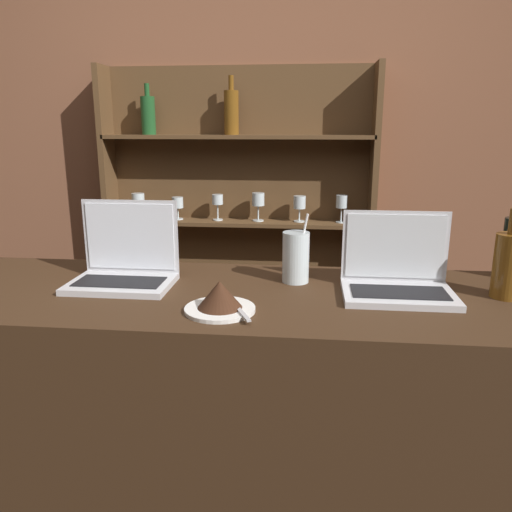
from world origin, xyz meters
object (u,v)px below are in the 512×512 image
at_px(laptop_near, 125,265).
at_px(wine_bottle_amber, 509,264).
at_px(water_glass, 296,257).
at_px(cake_plate, 220,298).
at_px(laptop_far, 397,276).

xyz_separation_m(laptop_near, wine_bottle_amber, (1.08, -0.01, 0.04)).
bearing_deg(water_glass, cake_plate, -123.77).
bearing_deg(wine_bottle_amber, water_glass, 171.83).
xyz_separation_m(laptop_near, water_glass, (0.50, 0.07, 0.02)).
relative_size(laptop_near, wine_bottle_amber, 1.20).
relative_size(laptop_near, water_glass, 1.41).
height_order(laptop_far, wine_bottle_amber, wine_bottle_amber).
bearing_deg(laptop_near, wine_bottle_amber, -0.79).
bearing_deg(laptop_near, laptop_far, -0.86).
xyz_separation_m(laptop_far, wine_bottle_amber, (0.29, -0.00, 0.04)).
bearing_deg(wine_bottle_amber, laptop_near, 179.21).
bearing_deg(laptop_near, water_glass, 7.67).
bearing_deg(cake_plate, wine_bottle_amber, 14.00).
xyz_separation_m(laptop_far, cake_plate, (-0.47, -0.19, -0.02)).
distance_m(laptop_near, wine_bottle_amber, 1.08).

